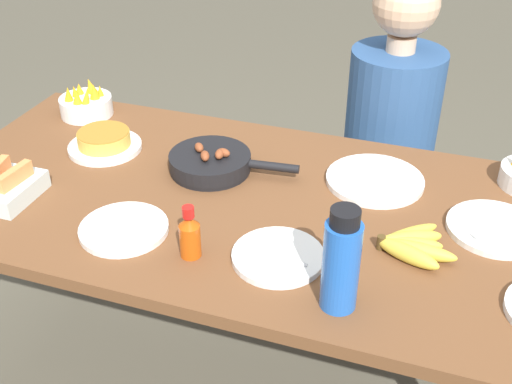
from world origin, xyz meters
TOP-DOWN VIEW (x-y plane):
  - dining_table at (0.00, 0.00)m, footprint 1.80×0.86m
  - banana_bunch at (0.41, -0.08)m, footprint 0.19×0.20m
  - skillet at (-0.17, 0.11)m, footprint 0.37×0.23m
  - frittata_plate_side at (-0.52, 0.12)m, footprint 0.22×0.22m
  - empty_plate_near_front at (0.60, 0.07)m, footprint 0.23×0.23m
  - empty_plate_far_left at (0.28, 0.20)m, footprint 0.27×0.27m
  - empty_plate_far_right at (0.13, -0.21)m, footprint 0.22×0.22m
  - empty_plate_mid_edge at (-0.26, -0.23)m, footprint 0.22×0.22m
  - fruit_bowl_mango at (-0.70, 0.31)m, footprint 0.17×0.17m
  - water_bottle at (0.29, -0.31)m, footprint 0.08×0.08m
  - hot_sauce_bottle at (-0.07, -0.26)m, footprint 0.05×0.05m
  - person_figure at (0.25, 0.67)m, footprint 0.34×0.34m

SIDE VIEW (x-z plane):
  - person_figure at x=0.25m, z-range -0.10..1.14m
  - dining_table at x=0.00m, z-range 0.29..1.06m
  - empty_plate_far_left at x=0.28m, z-range 0.77..0.79m
  - empty_plate_near_front at x=0.60m, z-range 0.77..0.79m
  - empty_plate_mid_edge at x=-0.26m, z-range 0.77..0.79m
  - empty_plate_far_right at x=0.13m, z-range 0.77..0.79m
  - banana_bunch at x=0.41m, z-range 0.77..0.81m
  - frittata_plate_side at x=-0.52m, z-range 0.77..0.83m
  - skillet at x=-0.17m, z-range 0.76..0.84m
  - fruit_bowl_mango at x=-0.70m, z-range 0.75..0.87m
  - hot_sauce_bottle at x=-0.07m, z-range 0.76..0.90m
  - water_bottle at x=0.29m, z-range 0.77..1.01m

